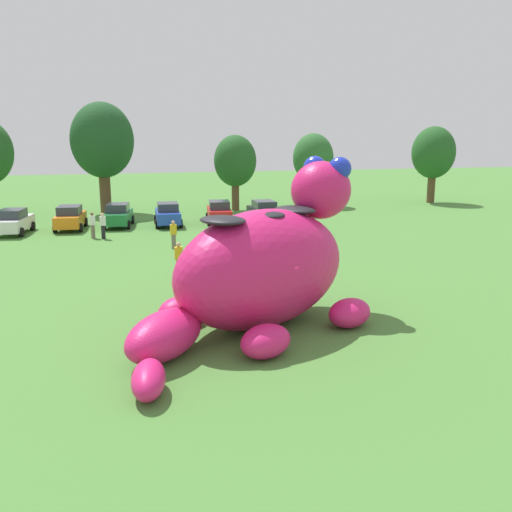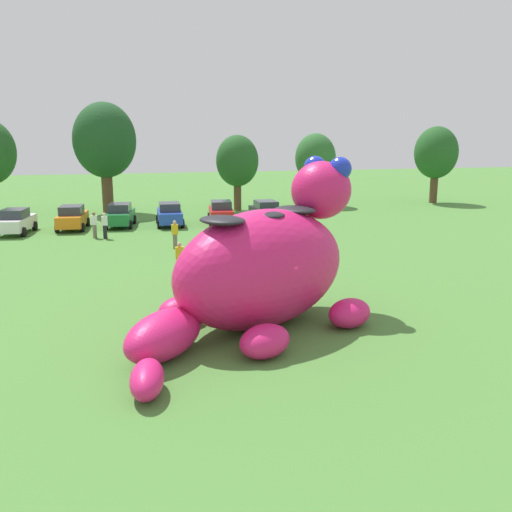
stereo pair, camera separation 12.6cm
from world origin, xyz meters
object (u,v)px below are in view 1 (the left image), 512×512
car_white (13,222)px  spectator_far_side (103,226)px  spectator_near_inflatable (174,235)px  giant_inflatable_creature (263,267)px  spectator_by_cars (93,225)px  spectator_mid_field (283,238)px  car_red (219,212)px  car_black (264,212)px  spectator_wandering (179,260)px  car_blue (168,214)px  car_orange (70,218)px  car_green (118,215)px

car_white → spectator_far_side: car_white is taller
spectator_near_inflatable → giant_inflatable_creature: bearing=-83.1°
car_white → spectator_by_cars: car_white is taller
spectator_mid_field → spectator_far_side: size_ratio=1.00×
car_red → spectator_by_cars: car_red is taller
car_white → car_black: 17.81m
spectator_wandering → spectator_mid_field: bearing=33.7°
spectator_mid_field → spectator_by_cars: size_ratio=1.00×
spectator_near_inflatable → spectator_mid_field: size_ratio=1.00×
giant_inflatable_creature → car_white: bearing=118.3°
car_white → car_blue: same height
spectator_near_inflatable → car_red: bearing=63.8°
giant_inflatable_creature → spectator_near_inflatable: giant_inflatable_creature is taller
car_orange → car_green: size_ratio=0.99×
car_green → car_red: bearing=-1.3°
car_orange → car_black: 14.18m
car_green → spectator_mid_field: bearing=-51.5°
car_black → spectator_near_inflatable: bearing=-133.3°
giant_inflatable_creature → spectator_far_side: 19.54m
spectator_wandering → spectator_far_side: size_ratio=1.00×
giant_inflatable_creature → car_blue: (-1.25, 22.92, -1.30)m
car_black → spectator_wandering: car_black is taller
spectator_near_inflatable → spectator_wandering: size_ratio=1.00×
car_blue → spectator_far_side: size_ratio=2.43×
car_orange → spectator_by_cars: size_ratio=2.48×
giant_inflatable_creature → car_white: size_ratio=2.25×
car_orange → spectator_wandering: size_ratio=2.48×
car_blue → spectator_far_side: bearing=-136.7°
car_green → car_black: (10.84, -0.89, 0.00)m
car_green → spectator_near_inflatable: bearing=-71.1°
car_red → car_black: same height
car_red → spectator_far_side: size_ratio=2.50×
car_white → spectator_near_inflatable: car_white is taller
spectator_by_cars → spectator_wandering: (4.34, -11.51, 0.00)m
car_blue → spectator_near_inflatable: 8.70m
car_red → spectator_by_cars: (-9.17, -4.13, -0.01)m
car_orange → spectator_mid_field: car_orange is taller
giant_inflatable_creature → car_black: bearing=75.0°
car_white → spectator_mid_field: bearing=-32.1°
giant_inflatable_creature → spectator_wandering: bearing=106.0°
car_green → spectator_wandering: (2.67, -15.81, -0.01)m
car_red → car_green: bearing=178.7°
car_green → spectator_wandering: 16.03m
spectator_by_cars → car_red: bearing=24.2°
car_orange → car_blue: bearing=0.6°
car_black → car_green: bearing=175.3°
car_blue → car_red: size_ratio=0.97×
car_red → spectator_wandering: (-4.84, -15.64, -0.01)m
spectator_mid_field → spectator_by_cars: same height
giant_inflatable_creature → spectator_by_cars: (-6.50, 19.01, -1.30)m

